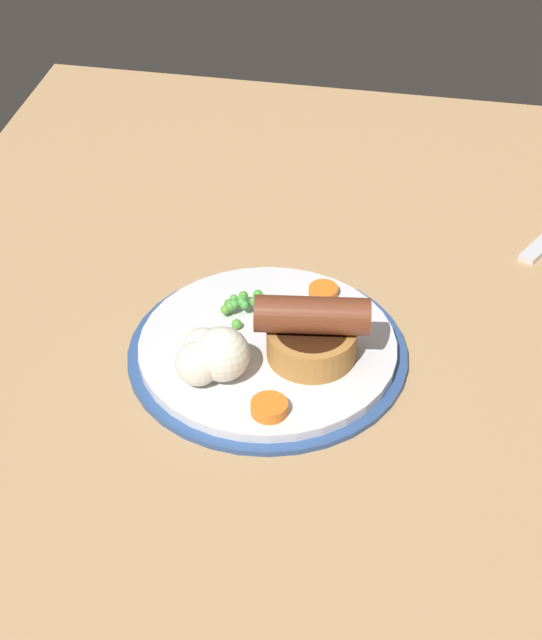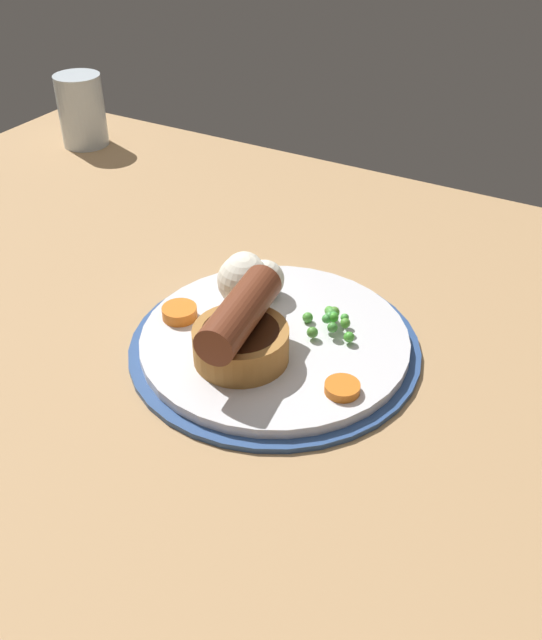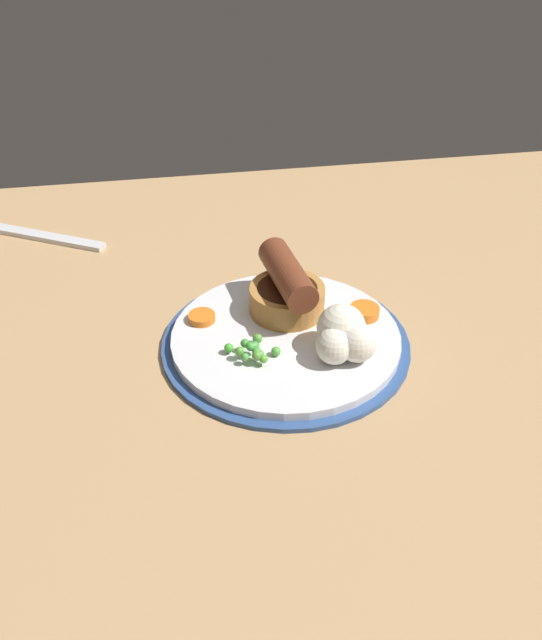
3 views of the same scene
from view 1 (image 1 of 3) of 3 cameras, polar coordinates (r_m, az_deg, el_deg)
dining_table at (r=92.37cm, az=0.53°, el=-4.00°), size 110.00×80.00×3.00cm
dinner_plate at (r=93.54cm, az=-0.18°, el=-1.65°), size 24.56×24.56×1.40cm
sausage_pudding at (r=90.23cm, az=2.19°, el=-0.67°), size 7.67×10.02×6.01cm
pea_pile at (r=95.65cm, az=-1.58°, el=0.81°), size 5.25×4.23×1.79cm
cauliflower_floret at (r=88.74cm, az=-3.19°, el=-1.89°), size 5.79×6.07×4.66cm
carrot_slice_0 at (r=98.42cm, az=2.81°, el=1.57°), size 3.85×3.85×0.73cm
carrot_slice_1 at (r=86.25cm, az=-0.13°, el=-4.69°), size 3.04×3.04×1.04cm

